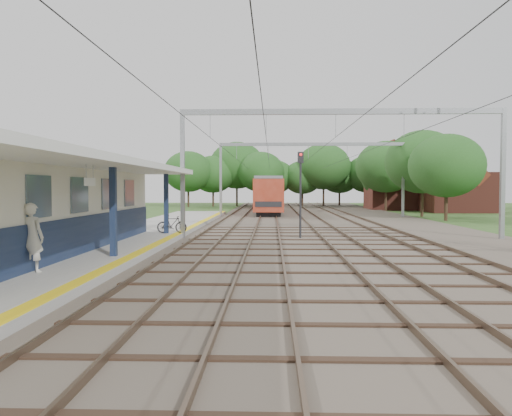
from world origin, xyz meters
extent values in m
plane|color=#2D4C1E|center=(0.00, 0.00, 0.00)|extent=(160.00, 160.00, 0.00)
cube|color=#473D33|center=(4.00, 30.00, 0.05)|extent=(18.00, 90.00, 0.10)
cube|color=gray|center=(-7.50, 14.00, 0.17)|extent=(5.00, 52.00, 0.35)
cube|color=yellow|center=(-5.25, 14.00, 0.35)|extent=(0.45, 52.00, 0.01)
cube|color=beige|center=(-8.90, 7.00, 2.05)|extent=(3.20, 18.00, 3.40)
cube|color=#13203D|center=(-7.28, 7.00, 1.05)|extent=(0.06, 18.00, 1.40)
cube|color=slate|center=(-7.27, 7.00, 2.55)|extent=(0.05, 16.00, 1.30)
cube|color=#13203D|center=(-5.90, 6.00, 1.95)|extent=(0.22, 0.22, 3.20)
cube|color=#13203D|center=(-5.90, 15.00, 1.95)|extent=(0.22, 0.22, 3.20)
cube|color=silver|center=(-7.80, 6.00, 3.67)|extent=(6.40, 20.00, 0.24)
cube|color=white|center=(-6.00, 4.00, 3.00)|extent=(0.06, 0.85, 0.26)
cube|color=brown|center=(-4.22, 30.00, 0.17)|extent=(0.07, 88.00, 0.15)
cube|color=brown|center=(-2.78, 30.00, 0.17)|extent=(0.07, 88.00, 0.15)
cube|color=brown|center=(-1.22, 30.00, 0.17)|extent=(0.07, 88.00, 0.15)
cube|color=brown|center=(0.22, 30.00, 0.17)|extent=(0.07, 88.00, 0.15)
cube|color=brown|center=(2.48, 30.00, 0.17)|extent=(0.07, 88.00, 0.15)
cube|color=brown|center=(3.92, 30.00, 0.17)|extent=(0.07, 88.00, 0.15)
cube|color=brown|center=(6.08, 30.00, 0.17)|extent=(0.07, 88.00, 0.15)
cube|color=brown|center=(7.52, 30.00, 0.17)|extent=(0.07, 88.00, 0.15)
cube|color=gray|center=(-5.00, 15.00, 3.50)|extent=(0.22, 0.22, 7.00)
cube|color=gray|center=(12.00, 15.00, 3.50)|extent=(0.22, 0.22, 7.00)
cube|color=gray|center=(3.50, 15.00, 6.85)|extent=(17.00, 0.20, 0.30)
cube|color=gray|center=(-5.00, 35.00, 3.50)|extent=(0.22, 0.22, 7.00)
cube|color=gray|center=(12.00, 35.00, 3.50)|extent=(0.22, 0.22, 7.00)
cube|color=gray|center=(3.50, 35.00, 6.85)|extent=(17.00, 0.20, 0.30)
cylinder|color=black|center=(-3.50, 30.00, 5.50)|extent=(0.02, 88.00, 0.02)
cylinder|color=black|center=(-0.50, 30.00, 5.50)|extent=(0.02, 88.00, 0.02)
cylinder|color=black|center=(3.20, 30.00, 5.50)|extent=(0.02, 88.00, 0.02)
cylinder|color=black|center=(6.80, 30.00, 5.50)|extent=(0.02, 88.00, 0.02)
cylinder|color=#382619|center=(-10.00, 61.00, 1.44)|extent=(0.28, 0.28, 2.88)
ellipsoid|color=#224C1B|center=(-10.00, 61.00, 4.96)|extent=(6.72, 6.72, 5.76)
cylinder|color=#382619|center=(-4.00, 63.00, 1.26)|extent=(0.28, 0.28, 2.52)
ellipsoid|color=#224C1B|center=(-4.00, 63.00, 4.34)|extent=(5.88, 5.88, 5.04)
cylinder|color=#382619|center=(2.00, 60.00, 1.62)|extent=(0.28, 0.28, 3.24)
ellipsoid|color=#224C1B|center=(2.00, 60.00, 5.58)|extent=(7.56, 7.56, 6.48)
cylinder|color=#382619|center=(8.00, 62.00, 1.35)|extent=(0.28, 0.28, 2.70)
ellipsoid|color=#224C1B|center=(8.00, 62.00, 4.65)|extent=(6.30, 6.30, 5.40)
cylinder|color=#382619|center=(14.50, 38.00, 1.26)|extent=(0.28, 0.28, 2.52)
ellipsoid|color=#224C1B|center=(14.50, 38.00, 4.34)|extent=(5.88, 5.88, 5.04)
cylinder|color=#382619|center=(15.00, 54.00, 1.44)|extent=(0.28, 0.28, 2.88)
ellipsoid|color=#224C1B|center=(15.00, 54.00, 4.96)|extent=(6.72, 6.72, 5.76)
cube|color=brown|center=(21.00, 46.00, 2.25)|extent=(7.00, 6.00, 4.50)
cube|color=#5D2717|center=(21.00, 46.00, 5.40)|extent=(4.99, 6.12, 4.99)
cube|color=brown|center=(16.00, 52.00, 2.50)|extent=(8.00, 6.00, 5.00)
cube|color=#5D2717|center=(16.00, 52.00, 5.90)|extent=(5.52, 6.12, 5.52)
imported|color=beige|center=(-7.18, 2.50, 1.37)|extent=(0.81, 0.60, 2.03)
imported|color=black|center=(-5.60, 15.00, 0.84)|extent=(1.62, 0.49, 0.97)
cube|color=black|center=(-0.50, 42.23, 0.32)|extent=(2.28, 16.25, 0.44)
cube|color=maroon|center=(-0.50, 42.23, 2.09)|extent=(2.85, 17.67, 3.08)
cube|color=black|center=(-0.50, 42.23, 2.41)|extent=(2.89, 16.25, 0.88)
cube|color=slate|center=(-0.50, 42.23, 3.75)|extent=(2.62, 17.67, 0.28)
cube|color=black|center=(-0.50, 60.50, 0.32)|extent=(2.28, 16.25, 0.44)
cube|color=maroon|center=(-0.50, 60.50, 2.09)|extent=(2.85, 17.67, 3.08)
cube|color=black|center=(-0.50, 60.50, 2.41)|extent=(2.89, 16.25, 0.88)
cube|color=slate|center=(-0.50, 60.50, 3.75)|extent=(2.62, 17.67, 0.28)
cylinder|color=black|center=(1.35, 15.13, 2.17)|extent=(0.13, 0.13, 4.33)
cube|color=black|center=(1.35, 15.13, 4.43)|extent=(0.34, 0.21, 0.60)
sphere|color=red|center=(1.35, 15.03, 4.58)|extent=(0.15, 0.15, 0.15)
camera|label=1|loc=(-0.18, -11.75, 2.83)|focal=35.00mm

